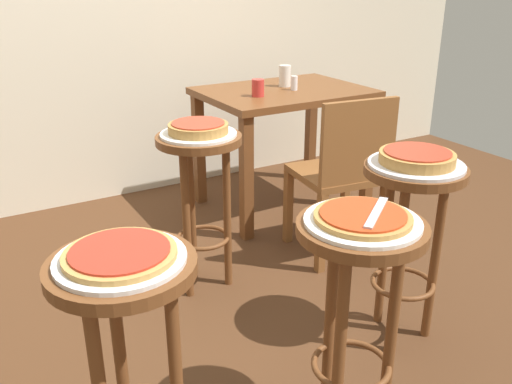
# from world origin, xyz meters

# --- Properties ---
(ground_plane) EXTENTS (6.00, 6.00, 0.00)m
(ground_plane) POSITION_xyz_m (0.00, 0.00, 0.00)
(ground_plane) COLOR #4C2D19
(stool_foreground) EXTENTS (0.37, 0.37, 0.74)m
(stool_foreground) POSITION_xyz_m (0.13, -0.75, 0.54)
(stool_foreground) COLOR brown
(stool_foreground) RESTS_ON ground_plane
(serving_plate_foreground) EXTENTS (0.33, 0.33, 0.01)m
(serving_plate_foreground) POSITION_xyz_m (0.13, -0.75, 0.74)
(serving_plate_foreground) COLOR white
(serving_plate_foreground) RESTS_ON stool_foreground
(pizza_foreground) EXTENTS (0.28, 0.28, 0.02)m
(pizza_foreground) POSITION_xyz_m (0.13, -0.75, 0.76)
(pizza_foreground) COLOR #B78442
(pizza_foreground) RESTS_ON serving_plate_foreground
(stool_middle) EXTENTS (0.37, 0.37, 0.74)m
(stool_middle) POSITION_xyz_m (-0.52, -0.62, 0.54)
(stool_middle) COLOR brown
(stool_middle) RESTS_ON ground_plane
(serving_plate_middle) EXTENTS (0.32, 0.32, 0.01)m
(serving_plate_middle) POSITION_xyz_m (-0.52, -0.62, 0.74)
(serving_plate_middle) COLOR silver
(serving_plate_middle) RESTS_ON stool_middle
(pizza_middle) EXTENTS (0.28, 0.28, 0.02)m
(pizza_middle) POSITION_xyz_m (-0.52, -0.62, 0.76)
(pizza_middle) COLOR tan
(pizza_middle) RESTS_ON serving_plate_middle
(stool_leftside) EXTENTS (0.37, 0.37, 0.74)m
(stool_leftside) POSITION_xyz_m (0.62, -0.47, 0.54)
(stool_leftside) COLOR brown
(stool_leftside) RESTS_ON ground_plane
(serving_plate_leftside) EXTENTS (0.35, 0.35, 0.01)m
(serving_plate_leftside) POSITION_xyz_m (0.62, -0.47, 0.74)
(serving_plate_leftside) COLOR silver
(serving_plate_leftside) RESTS_ON stool_leftside
(pizza_leftside) EXTENTS (0.27, 0.27, 0.05)m
(pizza_leftside) POSITION_xyz_m (0.62, -0.47, 0.77)
(pizza_leftside) COLOR #B78442
(pizza_leftside) RESTS_ON serving_plate_leftside
(stool_rear) EXTENTS (0.37, 0.37, 0.74)m
(stool_rear) POSITION_xyz_m (0.11, 0.29, 0.54)
(stool_rear) COLOR brown
(stool_rear) RESTS_ON ground_plane
(serving_plate_rear) EXTENTS (0.33, 0.33, 0.01)m
(serving_plate_rear) POSITION_xyz_m (0.11, 0.29, 0.74)
(serving_plate_rear) COLOR white
(serving_plate_rear) RESTS_ON stool_rear
(pizza_rear) EXTENTS (0.26, 0.26, 0.05)m
(pizza_rear) POSITION_xyz_m (0.11, 0.29, 0.77)
(pizza_rear) COLOR #B78442
(pizza_rear) RESTS_ON serving_plate_rear
(dining_table) EXTENTS (0.96, 0.71, 0.74)m
(dining_table) POSITION_xyz_m (0.95, 0.92, 0.62)
(dining_table) COLOR brown
(dining_table) RESTS_ON ground_plane
(cup_near_edge) EXTENTS (0.07, 0.07, 0.10)m
(cup_near_edge) POSITION_xyz_m (0.72, 0.83, 0.79)
(cup_near_edge) COLOR red
(cup_near_edge) RESTS_ON dining_table
(cup_far_edge) EXTENTS (0.07, 0.07, 0.13)m
(cup_far_edge) POSITION_xyz_m (1.00, 0.99, 0.81)
(cup_far_edge) COLOR silver
(cup_far_edge) RESTS_ON dining_table
(condiment_shaker) EXTENTS (0.04, 0.04, 0.08)m
(condiment_shaker) POSITION_xyz_m (0.99, 0.87, 0.78)
(condiment_shaker) COLOR white
(condiment_shaker) RESTS_ON dining_table
(wooden_chair) EXTENTS (0.45, 0.45, 0.85)m
(wooden_chair) POSITION_xyz_m (0.85, 0.20, 0.47)
(wooden_chair) COLOR brown
(wooden_chair) RESTS_ON ground_plane
(pizza_server_knife) EXTENTS (0.19, 0.15, 0.01)m
(pizza_server_knife) POSITION_xyz_m (0.16, -0.77, 0.77)
(pizza_server_knife) COLOR silver
(pizza_server_knife) RESTS_ON pizza_foreground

